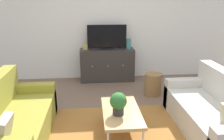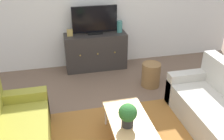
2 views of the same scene
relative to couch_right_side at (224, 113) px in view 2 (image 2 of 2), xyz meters
The scene contains 10 objects.
ground_plane 1.47m from the couch_right_side, behind, with size 10.00×10.00×0.00m, color brown.
wall_back 3.20m from the couch_right_side, 118.42° to the left, with size 6.40×0.12×2.70m, color white.
couch_right_side is the anchor object (origin of this frame).
coffee_table 1.37m from the couch_right_side, behind, with size 0.52×0.96×0.39m.
potted_plant 1.46m from the couch_right_side, behind, with size 0.23×0.23×0.31m.
tv_console 2.76m from the couch_right_side, 120.53° to the left, with size 1.25×0.47×0.75m.
flat_screen_tv 2.87m from the couch_right_side, 120.32° to the left, with size 0.90×0.16×0.56m.
glass_vase 2.61m from the couch_right_side, 110.69° to the left, with size 0.11×0.11×0.24m, color teal.
mantel_clock 3.09m from the couch_right_side, 128.72° to the left, with size 0.11×0.07×0.13m, color tan.
wicker_basket 1.51m from the couch_right_side, 111.07° to the left, with size 0.34×0.34×0.45m, color olive.
Camera 2 is at (-0.74, -2.58, 2.46)m, focal length 41.08 mm.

